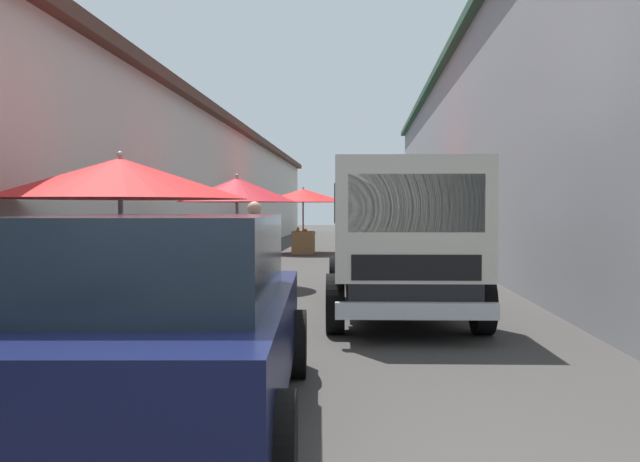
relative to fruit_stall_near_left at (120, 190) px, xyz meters
The scene contains 11 objects.
ground 9.37m from the fruit_stall_near_left, 12.77° to the right, with size 90.00×90.00×0.00m, color #3D3A38.
building_left_whitewash 12.27m from the fruit_stall_near_left, 23.55° to the left, with size 49.80×7.50×4.31m.
building_right_concrete 14.46m from the fruit_stall_near_left, 38.61° to the right, with size 49.80×7.50×6.37m.
fruit_stall_near_left is the anchor object (origin of this frame).
fruit_stall_near_right 5.12m from the fruit_stall_near_left, ahead, with size 2.27×2.27×2.15m.
fruit_stall_far_left 12.95m from the fruit_stall_near_left, 17.77° to the right, with size 2.63×2.63×2.24m.
fruit_stall_mid_lane 15.06m from the fruit_stall_near_left, ahead, with size 2.90×2.90×2.23m.
hatchback_car 3.48m from the fruit_stall_near_left, 155.39° to the right, with size 4.01×2.12×1.45m.
delivery_truck 3.57m from the fruit_stall_near_left, 69.72° to the right, with size 4.98×2.10×2.08m.
vendor_by_crates 2.83m from the fruit_stall_near_left, 25.05° to the right, with size 0.27×0.63×1.60m.
plastic_stool 7.65m from the fruit_stall_near_left, ahead, with size 0.30×0.30×0.43m.
Camera 1 is at (-3.06, -0.72, 1.50)m, focal length 38.09 mm.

